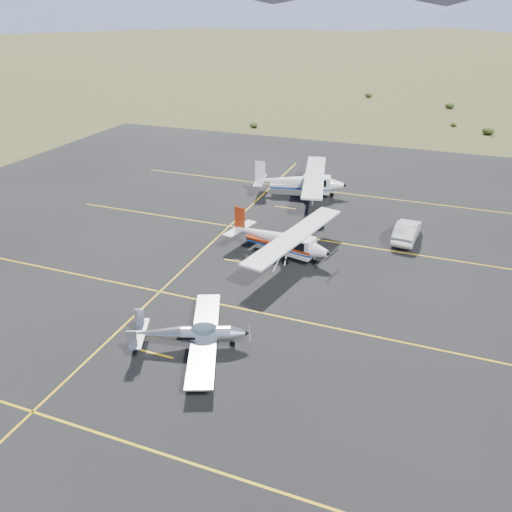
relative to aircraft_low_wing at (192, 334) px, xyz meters
The scene contains 6 objects.
ground 2.86m from the aircraft_low_wing, 57.72° to the left, with size 1600.00×1600.00×0.00m, color #383D1C.
apron 9.46m from the aircraft_low_wing, 81.10° to the left, with size 72.00×72.00×0.02m, color black.
aircraft_low_wing is the anchor object (origin of this frame).
aircraft_cessna 11.89m from the aircraft_low_wing, 85.45° to the left, with size 7.30×11.48×2.90m.
aircraft_plain 24.27m from the aircraft_low_wing, 92.73° to the left, with size 7.89×12.42×3.14m.
sedan 19.86m from the aircraft_low_wing, 62.74° to the left, with size 1.55×4.45×1.47m, color silver.
Camera 1 is at (9.11, -20.99, 16.20)m, focal length 35.00 mm.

